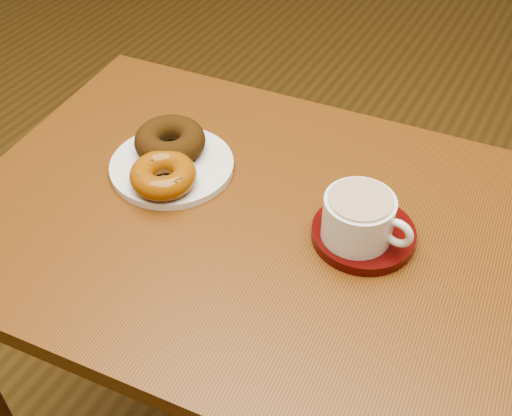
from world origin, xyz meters
The scene contains 8 objects.
ground centered at (0.00, 0.00, 0.00)m, with size 6.00×6.00×0.00m, color brown.
cafe_table centered at (0.12, -0.08, 0.68)m, with size 0.92×0.72×0.81m.
donut_plate centered at (-0.04, -0.05, 0.82)m, with size 0.20×0.20×0.01m, color silver.
donut_cinnamon centered at (-0.05, -0.02, 0.84)m, with size 0.12×0.12×0.04m, color #35200A.
donut_caramel centered at (-0.02, -0.10, 0.84)m, with size 0.12×0.12×0.04m.
saucer centered at (0.30, -0.05, 0.82)m, with size 0.15×0.15×0.02m, color #3E0908.
coffee_cup centered at (0.29, -0.06, 0.86)m, with size 0.13×0.10×0.07m.
teaspoon centered at (0.27, -0.02, 0.83)m, with size 0.03×0.10×0.01m.
Camera 1 is at (0.48, -0.69, 1.49)m, focal length 45.00 mm.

